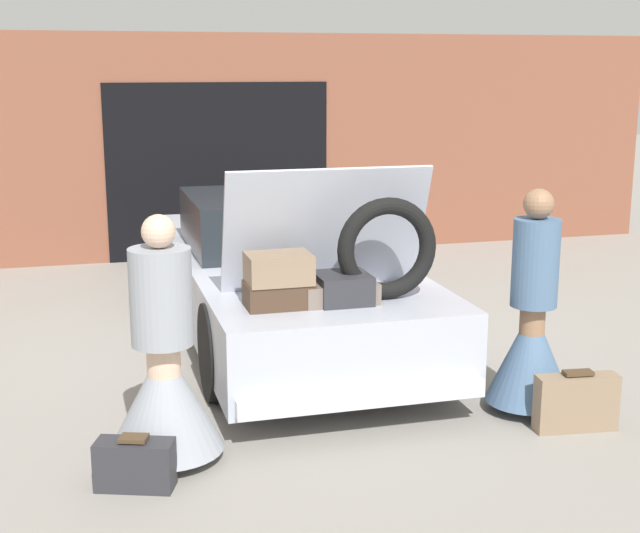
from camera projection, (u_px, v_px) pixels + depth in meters
name	position (u px, v px, depth m)	size (l,w,h in m)	color
ground_plane	(283.00, 335.00, 8.12)	(40.00, 40.00, 0.00)	gray
garage_wall_back	(218.00, 148.00, 11.20)	(12.00, 0.14, 2.80)	brown
car	(283.00, 274.00, 7.97)	(1.82, 4.74, 1.70)	#B2B7C6
person_left	(164.00, 377.00, 5.45)	(0.72, 0.72, 1.55)	beige
person_right	(532.00, 334.00, 6.24)	(0.61, 0.61, 1.59)	#997051
suitcase_beside_left_person	(135.00, 464.00, 5.16)	(0.49, 0.33, 0.32)	#2D2D33
suitcase_beside_right_person	(576.00, 402.00, 5.98)	(0.57, 0.21, 0.42)	#8C7259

